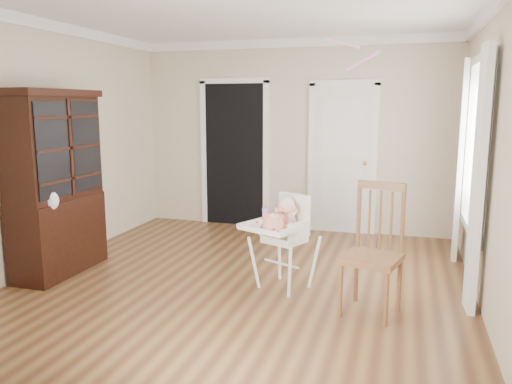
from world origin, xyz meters
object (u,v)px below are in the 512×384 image
(high_chair, at_px, (284,230))
(sippy_cup, at_px, (266,215))
(dining_chair, at_px, (373,254))
(cake, at_px, (273,222))
(china_cabinet, at_px, (56,183))

(high_chair, xyz_separation_m, sippy_cup, (-0.19, -0.01, 0.15))
(sippy_cup, xyz_separation_m, dining_chair, (1.06, -0.33, -0.21))
(sippy_cup, bearing_deg, cake, -57.07)
(cake, distance_m, sippy_cup, 0.24)
(china_cabinet, relative_size, dining_chair, 1.72)
(high_chair, distance_m, dining_chair, 0.94)
(cake, distance_m, china_cabinet, 2.39)
(high_chair, height_order, cake, high_chair)
(high_chair, relative_size, dining_chair, 0.84)
(dining_chair, bearing_deg, cake, -174.30)
(china_cabinet, height_order, dining_chair, china_cabinet)
(sippy_cup, height_order, china_cabinet, china_cabinet)
(sippy_cup, distance_m, china_cabinet, 2.27)
(sippy_cup, distance_m, dining_chair, 1.13)
(cake, bearing_deg, dining_chair, -8.35)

